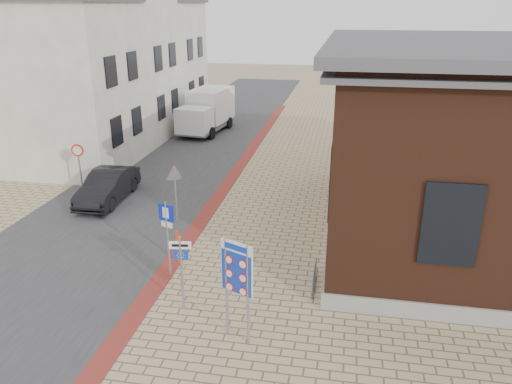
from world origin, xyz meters
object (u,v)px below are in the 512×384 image
Objects in this scene: box_truck at (207,111)px; border_sign at (237,271)px; sedan at (108,186)px; essen_sign at (181,263)px; parking_sign at (167,226)px; bollard at (178,247)px.

border_sign is (6.63, -20.86, 0.53)m from box_truck.
sedan is at bearing 156.87° from border_sign.
border_sign is 2.08m from essen_sign.
parking_sign reaches higher than essen_sign.
box_truck is 2.47× the size of essen_sign.
essen_sign reaches higher than sedan.
sedan is at bearing 135.04° from bollard.
border_sign is at bearing -25.85° from parking_sign.
border_sign is 3.87m from parking_sign.
border_sign is at bearing -64.93° from box_truck.
border_sign is 1.23× the size of essen_sign.
essen_sign is at bearing -40.89° from parking_sign.
sedan is 3.60× the size of bollard.
box_truck is (0.83, 12.66, 0.74)m from sedan.
essen_sign is 2.83m from bollard.
essen_sign is at bearing -68.76° from box_truck.
border_sign reaches higher than sedan.
parking_sign is (4.70, -5.49, 1.00)m from sedan.
essen_sign is 1.97× the size of bollard.
box_truck is at bearing 132.22° from border_sign.
essen_sign is at bearing -53.59° from sedan.
sedan is 12.71m from box_truck.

